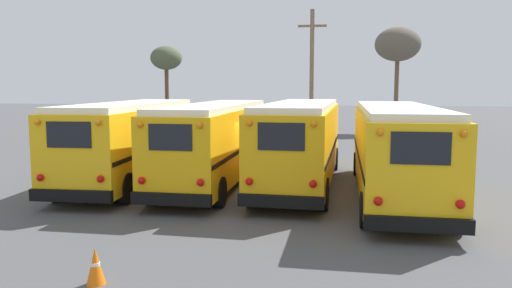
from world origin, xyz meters
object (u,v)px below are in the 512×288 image
Objects in this scene: school_bus_0 at (131,139)px; school_bus_3 at (396,148)px; traffic_cone at (95,266)px; bare_tree_1 at (398,45)px; school_bus_1 at (216,140)px; bare_tree_0 at (166,60)px; utility_pole at (312,75)px; school_bus_2 at (301,140)px.

school_bus_0 is 9.99m from school_bus_3.
school_bus_0 is 10.49m from traffic_cone.
school_bus_3 is 1.27× the size of bare_tree_1.
school_bus_3 reaches higher than school_bus_1.
school_bus_1 is 1.26× the size of bare_tree_1.
school_bus_3 is at bearing -53.88° from bare_tree_0.
utility_pole is 23.96m from traffic_cone.
school_bus_3 is at bearing -7.30° from school_bus_0.
traffic_cone is (8.21, -28.88, -5.41)m from bare_tree_0.
bare_tree_0 reaches higher than school_bus_0.
bare_tree_1 is at bearing 15.23° from bare_tree_0.
traffic_cone is at bearing -106.05° from bare_tree_1.
school_bus_3 is at bearing -77.00° from utility_pole.
bare_tree_1 is at bearing 61.41° from school_bus_0.
school_bus_0 is at bearing -75.55° from bare_tree_0.
utility_pole is at bearing 103.00° from school_bus_3.
school_bus_3 is at bearing -14.10° from school_bus_1.
school_bus_3 is (3.30, -1.60, -0.03)m from school_bus_2.
bare_tree_1 reaches higher than school_bus_1.
school_bus_3 is 15.08× the size of traffic_cone.
school_bus_0 is 15.25m from utility_pole.
school_bus_0 is 1.48× the size of bare_tree_0.
school_bus_3 is 25.92m from bare_tree_1.
bare_tree_0 is at bearing 113.76° from school_bus_1.
school_bus_0 is 3.32m from school_bus_1.
bare_tree_1 is (9.72, 23.51, 5.38)m from school_bus_1.
school_bus_0 reaches higher than school_bus_1.
traffic_cone is at bearing -74.13° from bare_tree_0.
utility_pole is at bearing 90.50° from school_bus_2.
school_bus_2 is at bearing -105.24° from bare_tree_1.
school_bus_1 is 14.99× the size of traffic_cone.
bare_tree_1 is at bearing 67.53° from school_bus_1.
school_bus_0 is 6.61m from school_bus_2.
school_bus_0 is 1.18× the size of utility_pole.
bare_tree_0 is at bearing 105.87° from traffic_cone.
school_bus_2 is at bearing -58.39° from bare_tree_0.
school_bus_2 is 3.67m from school_bus_3.
school_bus_0 is 1.18× the size of bare_tree_1.
utility_pole reaches higher than school_bus_0.
bare_tree_0 is (-14.81, 20.29, 4.08)m from school_bus_3.
utility_pole is 1.25× the size of bare_tree_0.
bare_tree_0 reaches higher than school_bus_3.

